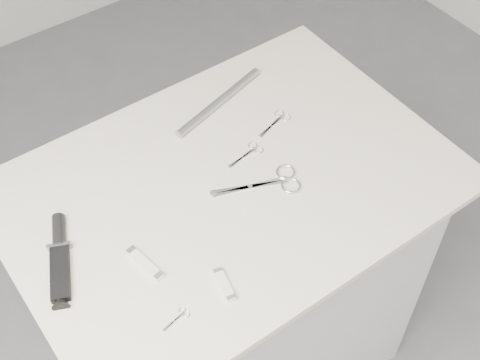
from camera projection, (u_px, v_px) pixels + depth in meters
plinth at (231, 291)px, 1.86m from camera, size 0.90×0.60×0.90m
display_board at (229, 185)px, 1.51m from camera, size 1.00×0.70×0.02m
large_shears at (275, 182)px, 1.50m from camera, size 0.20×0.12×0.01m
embroidery_scissors_a at (277, 121)px, 1.63m from camera, size 0.11×0.05×0.00m
embroidery_scissors_b at (249, 153)px, 1.56m from camera, size 0.10×0.04×0.00m
tiny_scissors at (179, 317)px, 1.28m from camera, size 0.06×0.03×0.00m
sheathed_knife at (59, 254)px, 1.37m from camera, size 0.12×0.20×0.03m
pocket_knife_a at (145, 263)px, 1.35m from camera, size 0.04×0.10×0.01m
pocket_knife_b at (224, 285)px, 1.32m from camera, size 0.03×0.08×0.01m
metal_rail at (219, 101)px, 1.66m from camera, size 0.29×0.10×0.02m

